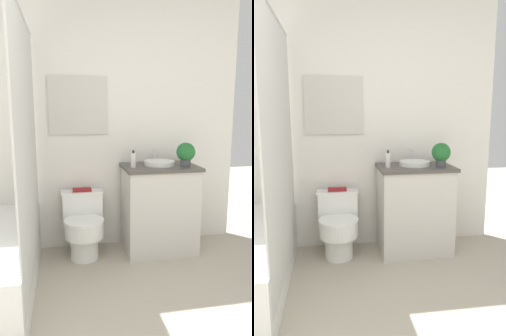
% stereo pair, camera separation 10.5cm
% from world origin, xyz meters
% --- Properties ---
extents(wall_back, '(3.12, 0.07, 2.50)m').
position_xyz_m(wall_back, '(-0.00, 2.29, 1.25)').
color(wall_back, white).
rests_on(wall_back, ground_plane).
extents(toilet, '(0.38, 0.47, 0.59)m').
position_xyz_m(toilet, '(-0.00, 2.02, 0.29)').
color(toilet, white).
rests_on(toilet, ground_plane).
extents(vanity, '(0.68, 0.48, 0.83)m').
position_xyz_m(vanity, '(0.71, 2.01, 0.42)').
color(vanity, beige).
rests_on(vanity, ground_plane).
extents(sink, '(0.29, 0.32, 0.13)m').
position_xyz_m(sink, '(0.71, 2.04, 0.85)').
color(sink, white).
rests_on(sink, vanity).
extents(soap_bottle, '(0.05, 0.05, 0.15)m').
position_xyz_m(soap_bottle, '(0.45, 1.97, 0.90)').
color(soap_bottle, silver).
rests_on(soap_bottle, vanity).
extents(potted_plant, '(0.17, 0.17, 0.22)m').
position_xyz_m(potted_plant, '(0.92, 1.92, 0.95)').
color(potted_plant, '#4C4C51').
rests_on(potted_plant, vanity).
extents(book_on_tank, '(0.17, 0.09, 0.02)m').
position_xyz_m(book_on_tank, '(-0.00, 2.14, 0.60)').
color(book_on_tank, maroon).
rests_on(book_on_tank, toilet).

